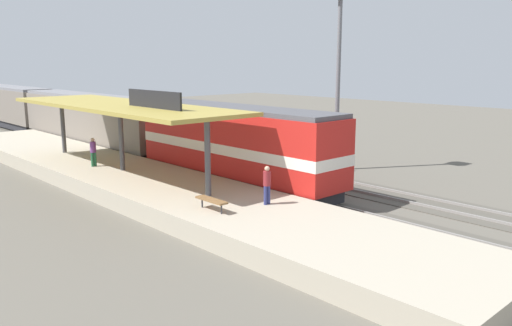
% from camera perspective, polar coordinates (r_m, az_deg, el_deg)
% --- Properties ---
extents(ground_plane, '(120.00, 120.00, 0.00)m').
position_cam_1_polar(ground_plane, '(34.64, -4.76, -0.68)').
color(ground_plane, '#5B564C').
extents(track_near, '(3.20, 110.00, 0.16)m').
position_cam_1_polar(track_near, '(33.45, -7.44, -1.10)').
color(track_near, '#4E4941').
rests_on(track_near, ground).
extents(track_far, '(3.20, 110.00, 0.16)m').
position_cam_1_polar(track_far, '(36.26, -1.54, -0.05)').
color(track_far, '#4E4941').
rests_on(track_far, ground).
extents(platform, '(6.00, 44.00, 0.90)m').
position_cam_1_polar(platform, '(30.98, -14.38, -1.56)').
color(platform, '#A89E89').
rests_on(platform, ground).
extents(station_canopy, '(5.20, 18.00, 4.70)m').
position_cam_1_polar(station_canopy, '(30.29, -14.67, 5.97)').
color(station_canopy, '#47474C').
rests_on(station_canopy, platform).
extents(platform_bench, '(0.44, 1.70, 0.50)m').
position_cam_1_polar(platform_bench, '(21.85, -4.91, -4.11)').
color(platform_bench, '#333338').
rests_on(platform_bench, platform).
extents(locomotive, '(2.93, 14.43, 4.44)m').
position_cam_1_polar(locomotive, '(29.44, -2.30, 2.02)').
color(locomotive, '#28282D').
rests_on(locomotive, track_near).
extents(passenger_carriage_front, '(2.90, 20.00, 4.24)m').
position_cam_1_polar(passenger_carriage_front, '(44.54, -17.67, 4.49)').
color(passenger_carriage_front, '#28282D').
rests_on(passenger_carriage_front, track_near).
extents(passenger_carriage_rear, '(2.90, 20.00, 4.24)m').
position_cam_1_polar(passenger_carriage_rear, '(63.88, -25.82, 5.78)').
color(passenger_carriage_rear, '#28282D').
rests_on(passenger_carriage_rear, track_near).
extents(freight_car, '(2.80, 12.00, 3.54)m').
position_cam_1_polar(freight_car, '(36.33, -2.11, 3.07)').
color(freight_car, '#28282D').
rests_on(freight_car, track_far).
extents(light_mast, '(1.10, 1.10, 11.70)m').
position_cam_1_polar(light_mast, '(34.01, 9.14, 13.24)').
color(light_mast, slate).
rests_on(light_mast, ground).
extents(person_waiting, '(0.34, 0.34, 1.71)m').
position_cam_1_polar(person_waiting, '(32.27, -17.45, 1.32)').
color(person_waiting, '#23603D').
rests_on(person_waiting, platform).
extents(person_walking, '(0.34, 0.34, 1.71)m').
position_cam_1_polar(person_walking, '(22.60, 1.22, -2.22)').
color(person_walking, navy).
rests_on(person_walking, platform).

